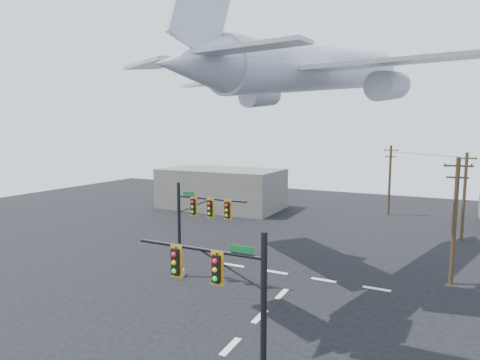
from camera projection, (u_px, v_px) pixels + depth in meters
The scene contains 10 objects.
ground at pixel (231, 347), 21.80m from camera, with size 120.00×120.00×0.00m, color black.
lane_markings at pixel (268, 308), 26.54m from camera, with size 14.00×21.20×0.01m.
signal_mast_near at pixel (234, 312), 16.93m from camera, with size 6.64×0.84×7.65m.
signal_mast_far at pixel (194, 226), 31.21m from camera, with size 6.36×0.84×7.67m.
utility_pole_a at pixel (455, 219), 30.21m from camera, with size 1.95×0.37×9.76m.
utility_pole_b at pixel (464, 195), 42.68m from camera, with size 1.92×0.32×9.47m.
utility_pole_c at pixel (390, 179), 55.87m from camera, with size 1.96×0.66×9.78m.
power_lines at pixel (441, 158), 42.15m from camera, with size 10.39×25.24×0.03m.
airliner at pixel (319, 69), 31.54m from camera, with size 30.40×32.62×8.57m.
building_left at pixel (221, 188), 61.39m from camera, with size 18.00×10.00×6.00m, color slate.
Camera 1 is at (9.60, -18.18, 11.61)m, focal length 30.00 mm.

